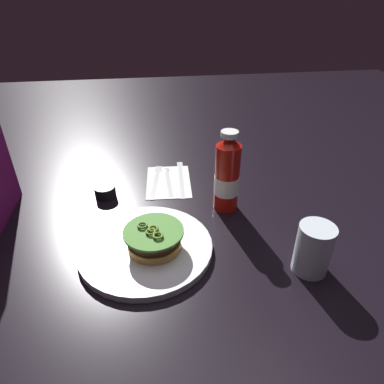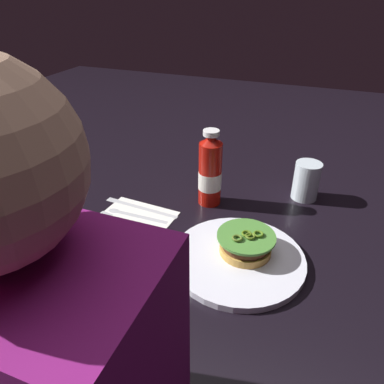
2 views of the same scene
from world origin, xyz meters
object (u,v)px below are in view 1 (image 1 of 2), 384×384
at_px(ketchup_bottle, 227,176).
at_px(fork_utensil, 156,178).
at_px(dinner_plate, 146,247).
at_px(water_glass, 313,249).
at_px(butter_knife, 181,175).
at_px(burger_sandwich, 154,239).
at_px(condiment_cup, 105,192).
at_px(napkin, 168,181).
at_px(spoon_utensil, 168,176).

bearing_deg(ketchup_bottle, fork_utensil, 44.48).
relative_size(dinner_plate, fork_utensil, 1.50).
relative_size(water_glass, butter_knife, 0.49).
bearing_deg(water_glass, burger_sandwich, 73.05).
bearing_deg(condiment_cup, butter_knife, -70.00).
xyz_separation_m(condiment_cup, napkin, (0.05, -0.18, -0.01)).
height_order(burger_sandwich, condiment_cup, burger_sandwich).
height_order(burger_sandwich, spoon_utensil, burger_sandwich).
relative_size(condiment_cup, spoon_utensil, 0.32).
height_order(water_glass, condiment_cup, water_glass).
relative_size(burger_sandwich, napkin, 0.68).
bearing_deg(fork_utensil, spoon_utensil, -79.33).
xyz_separation_m(water_glass, spoon_utensil, (0.43, 0.26, -0.05)).
relative_size(burger_sandwich, spoon_utensil, 0.73).
relative_size(napkin, spoon_utensil, 1.07).
distance_m(dinner_plate, fork_utensil, 0.32).
bearing_deg(butter_knife, spoon_utensil, 85.21).
distance_m(burger_sandwich, water_glass, 0.33).
distance_m(water_glass, spoon_utensil, 0.50).
xyz_separation_m(condiment_cup, fork_utensil, (0.08, -0.14, -0.01)).
distance_m(water_glass, napkin, 0.48).
bearing_deg(condiment_cup, ketchup_bottle, -107.36).
bearing_deg(fork_utensil, condiment_cup, 118.04).
bearing_deg(dinner_plate, napkin, -14.48).
relative_size(ketchup_bottle, napkin, 1.12).
bearing_deg(burger_sandwich, butter_knife, -16.38).
height_order(condiment_cup, spoon_utensil, condiment_cup).
relative_size(napkin, butter_knife, 0.85).
bearing_deg(napkin, condiment_cup, 107.10).
relative_size(dinner_plate, napkin, 1.55).
xyz_separation_m(burger_sandwich, spoon_utensil, (0.33, -0.06, -0.03)).
height_order(burger_sandwich, water_glass, water_glass).
bearing_deg(napkin, dinner_plate, 165.52).
relative_size(ketchup_bottle, spoon_utensil, 1.20).
bearing_deg(napkin, butter_knife, -58.47).
xyz_separation_m(ketchup_bottle, butter_knife, (0.18, 0.10, -0.09)).
relative_size(dinner_plate, ketchup_bottle, 1.38).
height_order(spoon_utensil, fork_utensil, same).
bearing_deg(napkin, ketchup_bottle, -138.31).
height_order(burger_sandwich, napkin, burger_sandwich).
bearing_deg(napkin, fork_utensil, 58.55).
bearing_deg(butter_knife, water_glass, -152.82).
bearing_deg(napkin, water_glass, -147.10).
xyz_separation_m(burger_sandwich, water_glass, (-0.10, -0.31, 0.01)).
xyz_separation_m(napkin, fork_utensil, (0.02, 0.04, 0.00)).
distance_m(dinner_plate, burger_sandwich, 0.04).
bearing_deg(butter_knife, fork_utensil, 92.46).
relative_size(burger_sandwich, butter_knife, 0.58).
height_order(burger_sandwich, ketchup_bottle, ketchup_bottle).
height_order(ketchup_bottle, napkin, ketchup_bottle).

